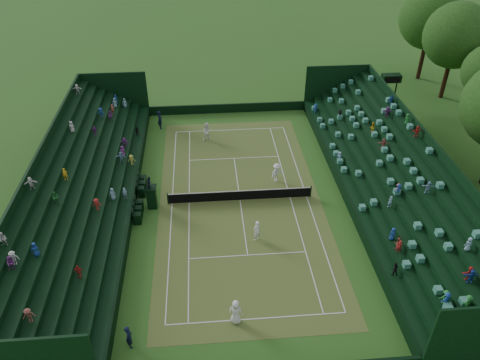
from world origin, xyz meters
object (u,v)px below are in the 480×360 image
at_px(umpire_chair, 151,194).
at_px(player_near_east, 257,231).
at_px(player_near_west, 236,312).
at_px(player_far_east, 277,173).
at_px(player_far_west, 207,132).
at_px(tennis_net, 240,195).

bearing_deg(umpire_chair, player_near_east, -30.19).
bearing_deg(player_near_east, umpire_chair, -67.39).
bearing_deg(player_near_west, player_far_east, -90.25).
distance_m(umpire_chair, player_near_west, 13.04).
height_order(umpire_chair, player_far_west, umpire_chair).
bearing_deg(player_near_west, player_far_west, -69.75).
distance_m(umpire_chair, player_far_west, 11.28).
xyz_separation_m(umpire_chair, player_near_west, (5.75, -11.70, -0.35)).
relative_size(player_near_west, player_far_west, 0.94).
height_order(tennis_net, umpire_chair, umpire_chair).
distance_m(player_near_west, player_far_west, 21.99).
bearing_deg(player_far_east, player_far_west, 91.56).
bearing_deg(umpire_chair, player_far_east, 14.71).
height_order(tennis_net, player_near_west, player_near_west).
bearing_deg(player_far_west, umpire_chair, -129.11).
height_order(tennis_net, player_near_east, player_near_east).
height_order(player_near_west, player_near_east, player_near_west).
bearing_deg(player_far_west, player_near_west, -101.81).
relative_size(tennis_net, umpire_chair, 4.04).
height_order(player_near_west, player_far_west, player_far_west).
distance_m(tennis_net, player_near_east, 4.90).
distance_m(umpire_chair, player_far_east, 10.71).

